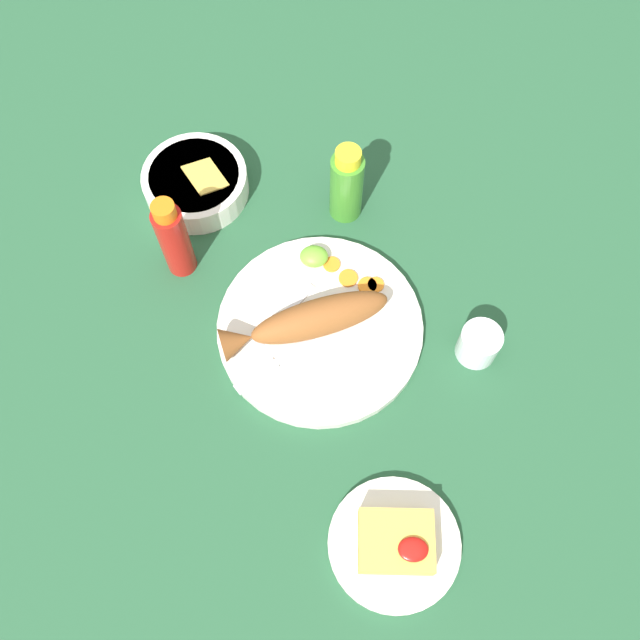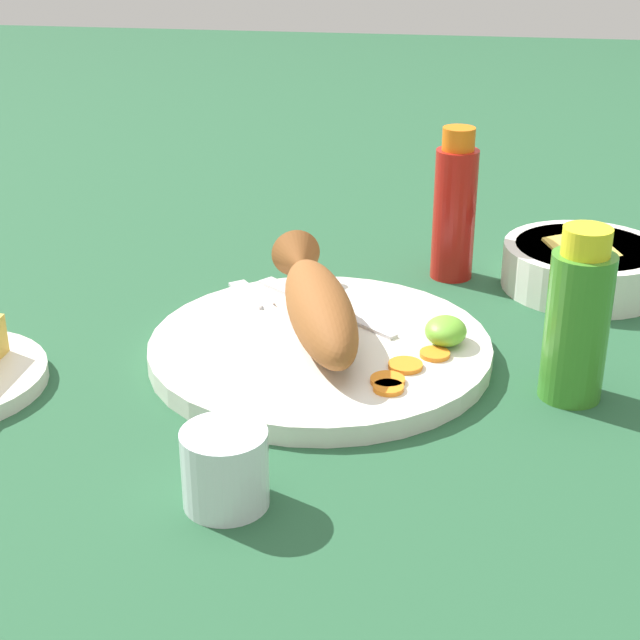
% 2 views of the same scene
% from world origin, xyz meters
% --- Properties ---
extents(ground_plane, '(4.00, 4.00, 0.00)m').
position_xyz_m(ground_plane, '(0.00, 0.00, 0.00)').
color(ground_plane, '#235133').
extents(main_plate, '(0.31, 0.31, 0.02)m').
position_xyz_m(main_plate, '(0.00, 0.00, 0.01)').
color(main_plate, silver).
rests_on(main_plate, ground_plane).
extents(fried_fish, '(0.26, 0.13, 0.06)m').
position_xyz_m(fried_fish, '(-0.02, -0.01, 0.05)').
color(fried_fish, brown).
rests_on(fried_fish, main_plate).
extents(fork_near, '(0.15, 0.13, 0.00)m').
position_xyz_m(fork_near, '(-0.06, -0.06, 0.02)').
color(fork_near, silver).
rests_on(fork_near, main_plate).
extents(fork_far, '(0.13, 0.15, 0.00)m').
position_xyz_m(fork_far, '(-0.08, -0.02, 0.02)').
color(fork_far, silver).
rests_on(fork_far, main_plate).
extents(carrot_slice_near, '(0.03, 0.03, 0.00)m').
position_xyz_m(carrot_slice_near, '(0.08, 0.07, 0.02)').
color(carrot_slice_near, orange).
rests_on(carrot_slice_near, main_plate).
extents(carrot_slice_mid, '(0.03, 0.03, 0.00)m').
position_xyz_m(carrot_slice_mid, '(0.07, 0.07, 0.02)').
color(carrot_slice_mid, orange).
rests_on(carrot_slice_mid, main_plate).
extents(carrot_slice_far, '(0.03, 0.03, 0.00)m').
position_xyz_m(carrot_slice_far, '(0.04, 0.08, 0.02)').
color(carrot_slice_far, orange).
rests_on(carrot_slice_far, main_plate).
extents(carrot_slice_extra, '(0.03, 0.03, 0.00)m').
position_xyz_m(carrot_slice_extra, '(0.02, 0.10, 0.02)').
color(carrot_slice_extra, orange).
rests_on(carrot_slice_extra, main_plate).
extents(lime_wedge_main, '(0.04, 0.04, 0.02)m').
position_xyz_m(lime_wedge_main, '(-0.01, 0.11, 0.03)').
color(lime_wedge_main, '#6BB233').
rests_on(lime_wedge_main, main_plate).
extents(hot_sauce_bottle_red, '(0.05, 0.05, 0.16)m').
position_xyz_m(hot_sauce_bottle_red, '(-0.22, 0.11, 0.08)').
color(hot_sauce_bottle_red, '#B21914').
rests_on(hot_sauce_bottle_red, ground_plane).
extents(hot_sauce_bottle_green, '(0.05, 0.05, 0.15)m').
position_xyz_m(hot_sauce_bottle_green, '(0.04, 0.22, 0.07)').
color(hot_sauce_bottle_green, '#3D8428').
rests_on(hot_sauce_bottle_green, ground_plane).
extents(salt_cup, '(0.06, 0.06, 0.06)m').
position_xyz_m(salt_cup, '(0.23, -0.03, 0.02)').
color(salt_cup, silver).
rests_on(salt_cup, ground_plane).
extents(side_plate_fries, '(0.18, 0.18, 0.01)m').
position_xyz_m(side_plate_fries, '(0.11, -0.31, 0.01)').
color(side_plate_fries, silver).
rests_on(side_plate_fries, ground_plane).
extents(fries_pile, '(0.10, 0.08, 0.04)m').
position_xyz_m(fries_pile, '(0.11, -0.31, 0.03)').
color(fries_pile, gold).
rests_on(fries_pile, side_plate_fries).
extents(guacamole_bowl, '(0.17, 0.17, 0.06)m').
position_xyz_m(guacamole_bowl, '(-0.21, 0.25, 0.03)').
color(guacamole_bowl, white).
rests_on(guacamole_bowl, ground_plane).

